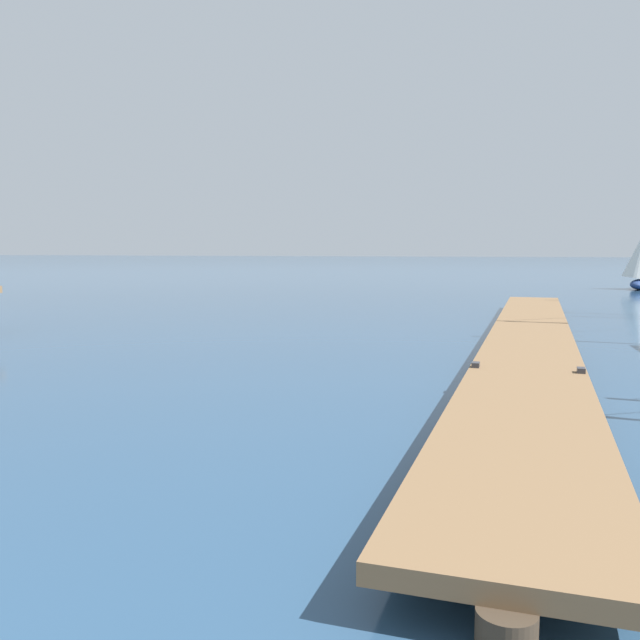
% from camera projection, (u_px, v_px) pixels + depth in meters
% --- Properties ---
extents(floating_dock, '(1.95, 24.25, 0.53)m').
position_uv_depth(floating_dock, '(530.00, 337.00, 15.14)').
color(floating_dock, brown).
rests_on(floating_dock, ground).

